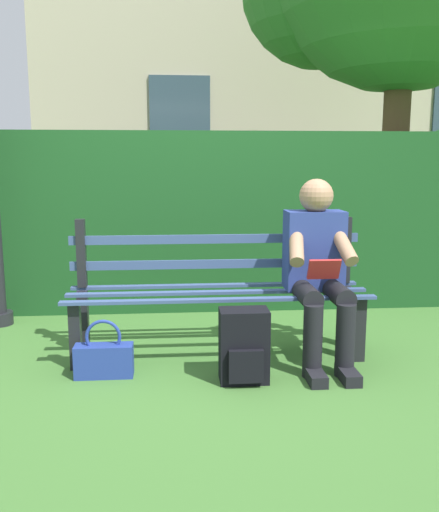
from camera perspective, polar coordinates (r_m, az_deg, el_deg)
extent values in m
plane|color=#3D6B2D|center=(3.74, -0.13, -10.34)|extent=(60.00, 60.00, 0.00)
cube|color=black|center=(3.71, 14.28, -7.33)|extent=(0.07, 0.07, 0.43)
cube|color=black|center=(3.57, -14.73, -8.03)|extent=(0.07, 0.07, 0.43)
cube|color=black|center=(3.99, 12.88, -6.07)|extent=(0.07, 0.07, 0.43)
cube|color=black|center=(3.86, -13.96, -6.65)|extent=(0.07, 0.07, 0.43)
cube|color=#384C7A|center=(3.81, -0.37, -3.08)|extent=(1.97, 0.06, 0.02)
cube|color=#384C7A|center=(3.61, -0.13, -3.79)|extent=(1.97, 0.06, 0.02)
cube|color=#384C7A|center=(3.42, 0.14, -4.59)|extent=(1.97, 0.06, 0.02)
cube|color=black|center=(3.92, 12.96, 0.63)|extent=(0.06, 0.06, 0.46)
cube|color=black|center=(3.79, -14.16, 0.27)|extent=(0.06, 0.06, 0.46)
cube|color=#384C7A|center=(3.77, -0.36, -0.83)|extent=(1.97, 0.02, 0.06)
cube|color=#384C7A|center=(3.74, -0.36, 1.78)|extent=(1.97, 0.02, 0.06)
cube|color=navy|center=(3.68, 9.77, 0.61)|extent=(0.38, 0.22, 0.52)
sphere|color=#A57A5B|center=(3.62, 10.02, 6.17)|extent=(0.22, 0.22, 0.22)
cylinder|color=black|center=(3.56, 12.06, -3.73)|extent=(0.13, 0.42, 0.13)
cylinder|color=black|center=(3.51, 8.92, -3.83)|extent=(0.13, 0.42, 0.13)
cylinder|color=black|center=(3.43, 12.92, -8.52)|extent=(0.12, 0.12, 0.45)
cylinder|color=black|center=(3.38, 9.65, -8.71)|extent=(0.12, 0.12, 0.45)
cube|color=black|center=(3.42, 13.21, -11.94)|extent=(0.10, 0.24, 0.07)
cube|color=black|center=(3.37, 9.90, -12.19)|extent=(0.10, 0.24, 0.07)
cylinder|color=#A57A5B|center=(3.58, 12.68, 1.24)|extent=(0.14, 0.32, 0.26)
cylinder|color=#A57A5B|center=(3.50, 7.99, 1.20)|extent=(0.14, 0.32, 0.26)
cube|color=#B22626|center=(3.45, 10.80, -1.36)|extent=(0.20, 0.07, 0.13)
cube|color=#19471E|center=(4.96, 1.60, 3.81)|extent=(6.49, 0.65, 1.54)
sphere|color=#19471E|center=(5.09, -17.16, 8.73)|extent=(0.52, 0.52, 0.52)
cylinder|color=brown|center=(6.27, 17.70, 9.76)|extent=(0.28, 0.28, 2.66)
cube|color=#BCAD93|center=(10.33, 8.76, 21.78)|extent=(8.70, 2.83, 6.88)
cube|color=#334756|center=(8.44, -4.13, 14.18)|extent=(0.90, 0.04, 1.20)
cube|color=black|center=(3.28, 2.54, -9.26)|extent=(0.29, 0.18, 0.44)
cube|color=black|center=(3.21, 2.79, -11.38)|extent=(0.20, 0.04, 0.19)
cylinder|color=black|center=(3.38, 3.78, -8.27)|extent=(0.04, 0.04, 0.26)
cylinder|color=black|center=(3.36, 0.85, -8.36)|extent=(0.04, 0.04, 0.26)
cube|color=navy|center=(3.45, -11.90, -10.59)|extent=(0.35, 0.12, 0.20)
torus|color=navy|center=(3.40, -11.99, -8.23)|extent=(0.22, 0.02, 0.22)
cylinder|color=black|center=(4.75, -21.85, -6.02)|extent=(0.21, 0.21, 0.10)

